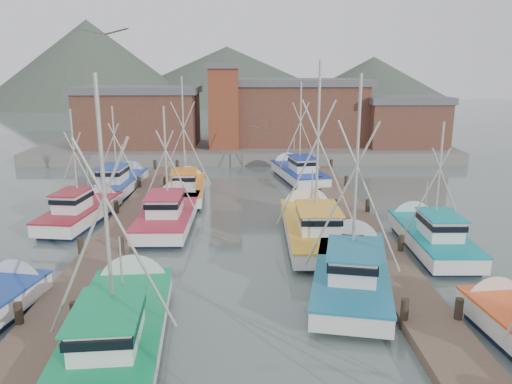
{
  "coord_description": "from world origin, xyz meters",
  "views": [
    {
      "loc": [
        0.21,
        -18.5,
        9.42
      ],
      "look_at": [
        0.78,
        8.54,
        2.6
      ],
      "focal_mm": 35.0,
      "sensor_mm": 36.0,
      "label": 1
    }
  ],
  "objects_px": {
    "boat_8": "(170,213)",
    "boat_12": "(186,188)",
    "boat_4": "(119,327)",
    "lookout_tower": "(224,106)"
  },
  "relations": [
    {
      "from": "boat_4",
      "to": "lookout_tower",
      "type": "bearing_deg",
      "value": 82.29
    },
    {
      "from": "boat_4",
      "to": "boat_12",
      "type": "distance_m",
      "value": 20.38
    },
    {
      "from": "boat_4",
      "to": "boat_8",
      "type": "relative_size",
      "value": 1.07
    },
    {
      "from": "boat_8",
      "to": "boat_12",
      "type": "distance_m",
      "value": 6.45
    },
    {
      "from": "boat_8",
      "to": "boat_12",
      "type": "bearing_deg",
      "value": 88.62
    },
    {
      "from": "boat_4",
      "to": "boat_8",
      "type": "distance_m",
      "value": 13.94
    },
    {
      "from": "boat_8",
      "to": "boat_12",
      "type": "relative_size",
      "value": 1.0
    },
    {
      "from": "boat_4",
      "to": "boat_12",
      "type": "height_order",
      "value": "boat_4"
    },
    {
      "from": "lookout_tower",
      "to": "boat_8",
      "type": "height_order",
      "value": "lookout_tower"
    },
    {
      "from": "boat_12",
      "to": "boat_8",
      "type": "bearing_deg",
      "value": -95.31
    }
  ]
}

